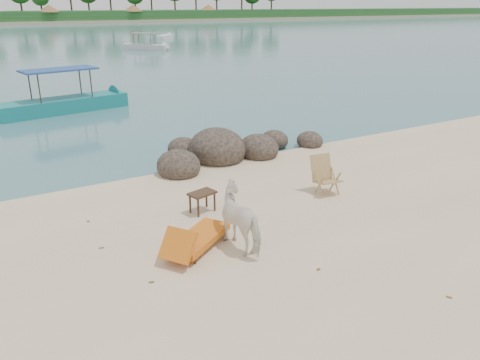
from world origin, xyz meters
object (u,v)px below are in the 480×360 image
at_px(cow, 244,219).
at_px(deck_chair, 328,177).
at_px(lounge_chair, 199,235).
at_px(boat_near, 60,76).
at_px(boulders, 225,151).
at_px(side_table, 202,203).

height_order(cow, deck_chair, cow).
bearing_deg(deck_chair, cow, -151.19).
distance_m(lounge_chair, boat_near, 15.86).
bearing_deg(boulders, cow, -114.66).
relative_size(cow, lounge_chair, 0.76).
bearing_deg(side_table, lounge_chair, -131.79).
xyz_separation_m(side_table, boat_near, (-0.66, 14.22, 1.42)).
xyz_separation_m(side_table, lounge_chair, (-0.84, -1.58, 0.04)).
bearing_deg(deck_chair, side_table, 176.99).
relative_size(side_table, deck_chair, 0.63).
height_order(boulders, boat_near, boat_near).
bearing_deg(boulders, lounge_chair, -123.51).
height_order(side_table, lounge_chair, lounge_chair).
bearing_deg(deck_chair, boat_near, 112.79).
bearing_deg(boat_near, side_table, -97.50).
relative_size(lounge_chair, deck_chair, 1.97).
height_order(lounge_chair, deck_chair, deck_chair).
height_order(boulders, side_table, boulders).
relative_size(cow, deck_chair, 1.49).
bearing_deg(side_table, deck_chair, -23.91).
distance_m(boulders, lounge_chair, 6.23).
xyz_separation_m(boulders, side_table, (-2.60, -3.62, 0.00)).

